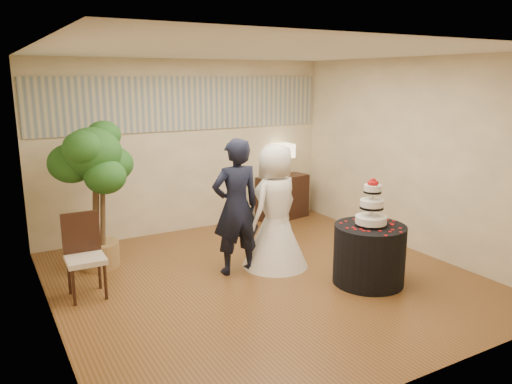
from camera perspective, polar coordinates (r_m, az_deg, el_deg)
floor at (r=6.46m, az=1.00°, el=-9.92°), size 5.00×5.00×0.00m
ceiling at (r=5.96m, az=1.11°, el=15.74°), size 5.00×5.00×0.00m
wall_back at (r=8.28m, az=-7.84°, el=5.13°), size 5.00×0.06×2.80m
wall_front at (r=4.16m, az=18.91°, el=-3.25°), size 5.00×0.06×2.80m
wall_left at (r=5.26m, az=-23.07°, el=-0.28°), size 0.06×5.00×2.80m
wall_right at (r=7.62m, az=17.48°, el=3.98°), size 0.06×5.00×2.80m
mural_border at (r=8.19m, az=-7.94°, el=9.97°), size 4.90×0.02×0.85m
groom at (r=6.41m, az=-2.31°, el=-1.72°), size 0.67×0.46×1.78m
bride at (r=6.65m, az=2.25°, el=-1.65°), size 1.15×1.15×1.67m
cake_table at (r=6.38m, az=12.80°, el=-6.97°), size 1.15×1.15×0.74m
wedding_cake at (r=6.19m, az=13.11°, el=-1.13°), size 0.39×0.39×0.59m
console at (r=9.04m, az=3.06°, el=-0.60°), size 1.00×0.57×0.79m
table_lamp at (r=8.91m, az=3.11°, el=3.67°), size 0.32×0.32×0.58m
ficus_tree at (r=6.89m, az=-17.91°, el=-0.37°), size 1.21×1.21×2.00m
side_chair at (r=6.12m, az=-18.92°, el=-7.05°), size 0.46×0.48×0.98m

